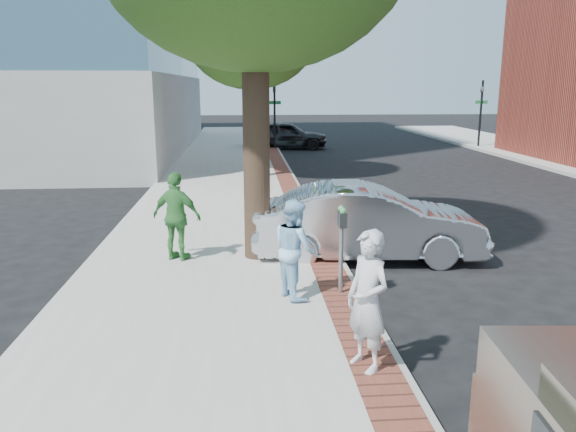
{
  "coord_description": "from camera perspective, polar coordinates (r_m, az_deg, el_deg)",
  "views": [
    {
      "loc": [
        -0.86,
        -9.0,
        3.53
      ],
      "look_at": [
        -0.06,
        0.92,
        1.2
      ],
      "focal_mm": 35.0,
      "sensor_mm": 36.0,
      "label": 1
    }
  ],
  "objects": [
    {
      "name": "parking_meter",
      "position": [
        9.15,
        5.47,
        -1.62
      ],
      "size": [
        0.12,
        0.32,
        1.47
      ],
      "color": "gray",
      "rests_on": "sidewalk"
    },
    {
      "name": "brick_strip",
      "position": [
        17.41,
        0.63,
        1.98
      ],
      "size": [
        0.6,
        60.0,
        0.01
      ],
      "primitive_type": "cube",
      "color": "brown",
      "rests_on": "sidewalk"
    },
    {
      "name": "tree_far",
      "position": [
        21.08,
        -3.79,
        17.95
      ],
      "size": [
        4.8,
        4.8,
        7.14
      ],
      "color": "black",
      "rests_on": "sidewalk"
    },
    {
      "name": "person_gray",
      "position": [
        6.83,
        8.09,
        -8.55
      ],
      "size": [
        0.67,
        0.76,
        1.74
      ],
      "primitive_type": "imported",
      "rotation": [
        0.0,
        0.0,
        -1.07
      ],
      "color": "#B8B7BD",
      "rests_on": "sidewalk"
    },
    {
      "name": "person_officer",
      "position": [
        9.06,
        0.67,
        -3.32
      ],
      "size": [
        0.85,
        0.95,
        1.62
      ],
      "primitive_type": "imported",
      "rotation": [
        0.0,
        0.0,
        1.94
      ],
      "color": "#9CD1F2",
      "rests_on": "sidewalk"
    },
    {
      "name": "office_base",
      "position": [
        33.33,
        -26.32,
        9.19
      ],
      "size": [
        18.2,
        22.2,
        4.0
      ],
      "primitive_type": "cube",
      "color": "gray",
      "rests_on": "ground"
    },
    {
      "name": "sidewalk",
      "position": [
        17.36,
        -6.62,
        1.6
      ],
      "size": [
        5.0,
        60.0,
        0.15
      ],
      "primitive_type": "cube",
      "color": "#9E9991",
      "rests_on": "ground"
    },
    {
      "name": "ground",
      "position": [
        9.71,
        0.82,
        -8.15
      ],
      "size": [
        120.0,
        120.0,
        0.0
      ],
      "primitive_type": "plane",
      "color": "black",
      "rests_on": "ground"
    },
    {
      "name": "curb",
      "position": [
        17.46,
        1.78,
        1.74
      ],
      "size": [
        0.1,
        60.0,
        0.15
      ],
      "primitive_type": "cube",
      "color": "gray",
      "rests_on": "ground"
    },
    {
      "name": "person_green",
      "position": [
        11.17,
        -11.23,
        -0.06
      ],
      "size": [
        1.11,
        0.8,
        1.75
      ],
      "primitive_type": "imported",
      "rotation": [
        0.0,
        0.0,
        2.73
      ],
      "color": "#3D873D",
      "rests_on": "sidewalk"
    },
    {
      "name": "bg_car",
      "position": [
        31.98,
        -0.17,
        8.23
      ],
      "size": [
        4.69,
        2.12,
        1.56
      ],
      "primitive_type": "imported",
      "rotation": [
        0.0,
        0.0,
        1.51
      ],
      "color": "black",
      "rests_on": "ground"
    },
    {
      "name": "sedan_silver",
      "position": [
        11.65,
        8.07,
        -0.66
      ],
      "size": [
        4.81,
        2.0,
        1.55
      ],
      "primitive_type": "imported",
      "rotation": [
        0.0,
        0.0,
        1.49
      ],
      "color": "#B6B8BE",
      "rests_on": "ground"
    },
    {
      "name": "signal_near",
      "position": [
        31.08,
        -1.37,
        10.8
      ],
      "size": [
        0.7,
        0.15,
        3.8
      ],
      "color": "black",
      "rests_on": "ground"
    },
    {
      "name": "signal_far",
      "position": [
        33.79,
        19.01,
        10.29
      ],
      "size": [
        0.7,
        0.15,
        3.8
      ],
      "color": "black",
      "rests_on": "ground"
    }
  ]
}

